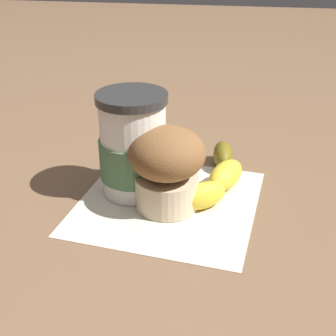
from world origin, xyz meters
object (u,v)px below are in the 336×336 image
at_px(coffee_cup, 133,148).
at_px(banana, 219,174).
at_px(sugar_packet, 169,152).
at_px(muffin, 165,165).

bearing_deg(coffee_cup, banana, 14.85).
bearing_deg(sugar_packet, muffin, -82.47).
xyz_separation_m(muffin, banana, (0.06, 0.06, -0.04)).
height_order(coffee_cup, banana, coffee_cup).
relative_size(muffin, sugar_packet, 1.99).
distance_m(muffin, sugar_packet, 0.15).
bearing_deg(coffee_cup, sugar_packet, 77.33).
relative_size(coffee_cup, sugar_packet, 2.56).
bearing_deg(muffin, banana, 43.07).
bearing_deg(muffin, sugar_packet, 97.53).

